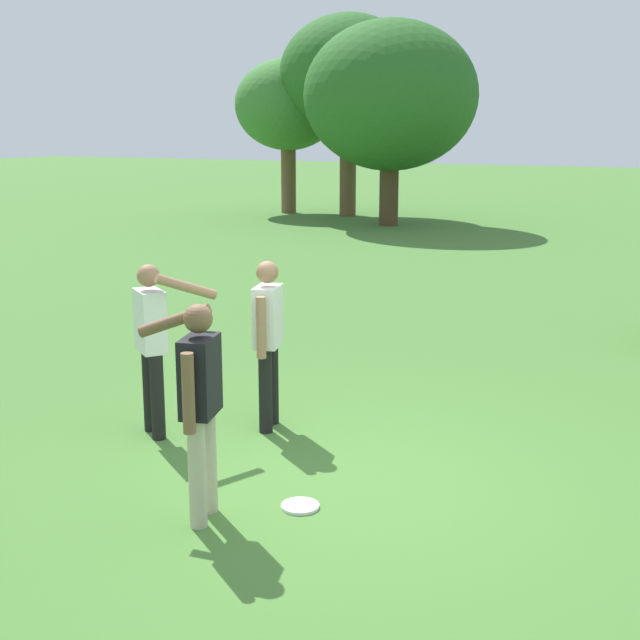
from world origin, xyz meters
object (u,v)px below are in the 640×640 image
object	(u,v)px
person_thrower	(268,334)
person_bystander	(152,336)
tree_broad_center	(349,75)
tree_far_right	(391,96)
frisbee	(300,506)
tree_tall_left	(288,106)
person_catcher	(199,396)

from	to	relation	value
person_thrower	person_bystander	bearing A→B (deg)	-142.94
tree_broad_center	tree_far_right	distance (m)	3.17
tree_far_right	tree_broad_center	bearing A→B (deg)	138.39
frisbee	tree_tall_left	distance (m)	23.59
person_bystander	frisbee	xyz separation A→B (m)	(1.99, -0.81, -0.95)
frisbee	tree_far_right	distance (m)	19.94
person_catcher	tree_tall_left	size ratio (longest dim) A/B	0.32
person_thrower	tree_far_right	distance (m)	18.05
person_thrower	person_bystander	world-z (taller)	same
person_catcher	tree_broad_center	xyz separation A→B (m)	(-8.63, 20.88, 3.51)
person_thrower	tree_broad_center	distance (m)	20.87
person_catcher	person_bystander	size ratio (longest dim) A/B	1.00
tree_far_right	person_bystander	bearing A→B (deg)	-74.39
person_catcher	tree_broad_center	world-z (taller)	tree_broad_center
tree_tall_left	tree_far_right	size ratio (longest dim) A/B	0.87
frisbee	person_thrower	bearing A→B (deg)	127.67
person_catcher	tree_broad_center	distance (m)	22.87
person_thrower	tree_broad_center	size ratio (longest dim) A/B	0.26
person_bystander	tree_broad_center	xyz separation A→B (m)	(-7.20, 19.58, 3.51)
person_bystander	frisbee	distance (m)	2.35
person_thrower	tree_far_right	bearing A→B (deg)	108.85
person_bystander	person_thrower	bearing A→B (deg)	37.06
person_catcher	frisbee	xyz separation A→B (m)	(0.56, 0.50, -0.95)
person_bystander	tree_far_right	world-z (taller)	tree_far_right
person_catcher	frisbee	world-z (taller)	person_catcher
frisbee	tree_far_right	xyz separation A→B (m)	(-6.89, 18.34, 3.71)
person_bystander	tree_broad_center	distance (m)	21.15
frisbee	tree_tall_left	world-z (taller)	tree_tall_left
person_thrower	person_bystander	size ratio (longest dim) A/B	1.00
frisbee	tree_far_right	world-z (taller)	tree_far_right
person_bystander	tree_far_right	distance (m)	18.41
person_catcher	person_bystander	world-z (taller)	same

